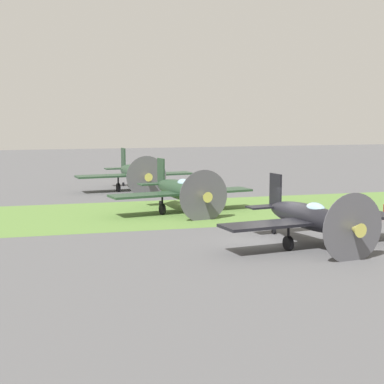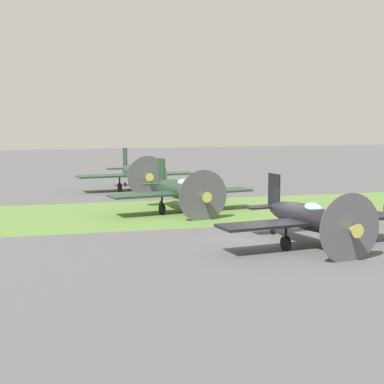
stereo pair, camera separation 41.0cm
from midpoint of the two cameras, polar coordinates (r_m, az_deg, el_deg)
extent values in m
plane|color=#515154|center=(31.12, 7.65, -4.42)|extent=(160.00, 160.00, 0.00)
cube|color=#567A38|center=(40.12, 2.33, -1.71)|extent=(120.00, 11.00, 0.01)
ellipsoid|color=black|center=(29.97, 10.74, -2.24)|extent=(2.12, 6.62, 1.19)
cube|color=black|center=(29.68, 11.15, -2.62)|extent=(9.34, 2.94, 0.13)
cube|color=black|center=(32.32, 7.85, 0.06)|extent=(0.25, 1.06, 1.82)
cube|color=black|center=(32.42, 7.82, -1.29)|extent=(3.16, 1.30, 0.10)
cone|color=#B7B24C|center=(27.18, 14.86, -3.33)|extent=(0.70, 0.75, 0.61)
cylinder|color=#4C4C51|center=(27.33, 14.61, -3.27)|extent=(3.04, 0.48, 3.07)
ellipsoid|color=#8CB2C6|center=(29.43, 11.39, -1.61)|extent=(0.86, 1.42, 0.67)
cylinder|color=black|center=(30.56, 13.37, -4.15)|extent=(0.30, 0.68, 0.65)
cylinder|color=black|center=(30.48, 13.39, -3.30)|extent=(0.11, 0.11, 0.92)
cylinder|color=black|center=(29.02, 8.94, -4.65)|extent=(0.30, 0.68, 0.65)
cylinder|color=black|center=(28.93, 8.95, -3.75)|extent=(0.11, 0.11, 0.92)
cylinder|color=black|center=(32.73, 7.70, -3.57)|extent=(0.16, 0.32, 0.31)
ellipsoid|color=#233D28|center=(39.46, -0.83, 0.20)|extent=(2.37, 6.71, 1.20)
cube|color=#233D28|center=(39.13, -0.60, -0.08)|extent=(9.46, 3.30, 0.14)
cube|color=#233D28|center=(42.11, -2.53, 1.84)|extent=(0.29, 1.07, 1.84)
cube|color=#233D28|center=(42.19, -2.52, 0.79)|extent=(3.21, 1.42, 0.10)
cone|color=#B7B24C|center=(36.29, 1.48, -0.43)|extent=(0.73, 0.78, 0.62)
cylinder|color=#4C4C51|center=(36.46, 1.34, -0.39)|extent=(3.06, 0.60, 3.11)
ellipsoid|color=#8CB2C6|center=(38.89, -0.48, 0.72)|extent=(0.91, 1.46, 0.68)
cylinder|color=black|center=(39.78, 1.31, -1.31)|extent=(0.33, 0.69, 0.66)
cylinder|color=black|center=(39.71, 1.31, -0.65)|extent=(0.12, 0.12, 0.93)
cylinder|color=black|center=(38.61, -2.44, -1.58)|extent=(0.33, 0.69, 0.66)
cylinder|color=black|center=(38.54, -2.44, -0.89)|extent=(0.12, 0.12, 0.93)
cylinder|color=black|center=(42.45, -2.56, -1.01)|extent=(0.17, 0.33, 0.31)
ellipsoid|color=#233D28|center=(50.66, -4.97, 1.77)|extent=(1.95, 6.79, 1.22)
cube|color=#233D28|center=(50.30, -4.85, 1.57)|extent=(9.58, 2.70, 0.14)
cube|color=#233D28|center=(53.51, -5.90, 3.01)|extent=(0.22, 1.09, 1.87)
cube|color=#233D28|center=(53.58, -5.89, 2.17)|extent=(3.23, 1.23, 0.10)
cone|color=#B7B24C|center=(47.24, -3.75, 1.39)|extent=(0.70, 0.75, 0.63)
cylinder|color=#4C4C51|center=(47.43, -3.83, 1.41)|extent=(3.14, 0.38, 3.15)
ellipsoid|color=#8CB2C6|center=(50.06, -4.79, 2.20)|extent=(0.84, 1.45, 0.69)
cylinder|color=black|center=(50.73, -3.26, 0.56)|extent=(0.29, 0.69, 0.67)
cylinder|color=black|center=(50.67, -3.26, 1.09)|extent=(0.12, 0.12, 0.95)
cylinder|color=black|center=(49.93, -6.38, 0.41)|extent=(0.29, 0.69, 0.67)
cylinder|color=black|center=(49.87, -6.38, 0.95)|extent=(0.12, 0.12, 0.95)
cylinder|color=black|center=(53.81, -5.90, 0.73)|extent=(0.15, 0.33, 0.32)
camera|label=1|loc=(0.21, -89.70, 0.04)|focal=58.55mm
camera|label=2|loc=(0.21, 90.30, -0.04)|focal=58.55mm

